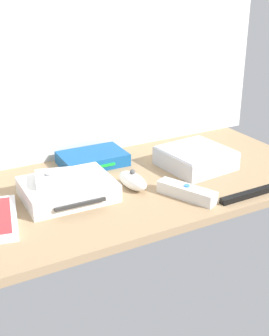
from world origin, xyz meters
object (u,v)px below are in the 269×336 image
(network_router, at_px, (93,159))
(remote_wand, at_px, (187,192))
(remote_nunchuk, at_px, (133,181))
(mini_computer, at_px, (196,158))
(sensor_bar, at_px, (261,191))
(game_console, at_px, (68,190))
(remote_classic_pad, at_px, (67,177))

(network_router, xyz_separation_m, remote_wand, (0.11, -0.30, -0.00))
(remote_wand, distance_m, remote_nunchuk, 0.14)
(mini_computer, height_order, sensor_bar, mini_computer)
(network_router, bearing_deg, remote_nunchuk, -81.38)
(network_router, distance_m, sensor_bar, 0.46)
(remote_wand, bearing_deg, sensor_bar, -45.63)
(mini_computer, height_order, network_router, mini_computer)
(mini_computer, relative_size, network_router, 1.01)
(game_console, distance_m, remote_wand, 0.28)
(game_console, distance_m, remote_classic_pad, 0.03)
(game_console, xyz_separation_m, mini_computer, (0.38, 0.01, 0.00))
(remote_classic_pad, bearing_deg, remote_nunchuk, 6.00)
(mini_computer, relative_size, remote_nunchuk, 1.76)
(game_console, xyz_separation_m, remote_classic_pad, (-0.00, 0.00, 0.03))
(remote_nunchuk, xyz_separation_m, sensor_bar, (0.26, -0.18, -0.01))
(network_router, bearing_deg, sensor_bar, -50.95)
(game_console, height_order, remote_wand, game_console)
(network_router, height_order, sensor_bar, network_router)
(game_console, height_order, mini_computer, mini_computer)
(mini_computer, distance_m, remote_classic_pad, 0.38)
(network_router, height_order, remote_wand, same)
(remote_wand, bearing_deg, network_router, 86.31)
(remote_nunchuk, height_order, sensor_bar, remote_nunchuk)
(remote_classic_pad, relative_size, sensor_bar, 0.67)
(remote_wand, bearing_deg, remote_nunchuk, 104.39)
(network_router, distance_m, remote_classic_pad, 0.21)
(network_router, height_order, remote_nunchuk, remote_nunchuk)
(game_console, distance_m, network_router, 0.21)
(remote_classic_pad, height_order, sensor_bar, remote_classic_pad)
(game_console, relative_size, remote_nunchuk, 2.05)
(game_console, xyz_separation_m, sensor_bar, (0.42, -0.20, -0.01))
(remote_nunchuk, distance_m, sensor_bar, 0.31)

